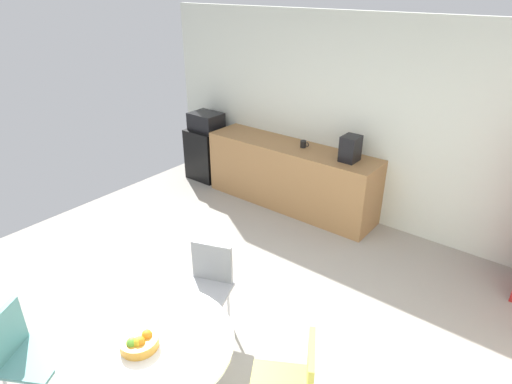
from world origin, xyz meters
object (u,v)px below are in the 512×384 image
(chair_yellow, at_px, (296,381))
(fruit_bowl, at_px, (139,342))
(round_table, at_px, (150,355))
(chair_gray, at_px, (209,279))
(mini_fridge, at_px, (208,153))
(chair_teal, at_px, (20,348))
(coffee_maker, at_px, (350,149))
(mug_white, at_px, (304,144))
(microwave, at_px, (206,121))

(chair_yellow, relative_size, fruit_bowl, 3.22)
(round_table, relative_size, chair_yellow, 1.40)
(chair_gray, xyz_separation_m, fruit_bowl, (0.35, -1.00, 0.26))
(mini_fridge, distance_m, chair_gray, 3.41)
(chair_teal, bearing_deg, coffee_maker, 81.24)
(mini_fridge, xyz_separation_m, chair_teal, (1.87, -3.87, 0.12))
(chair_teal, distance_m, coffee_maker, 3.95)
(mini_fridge, bearing_deg, chair_gray, -45.62)
(round_table, bearing_deg, mug_white, 105.86)
(microwave, relative_size, round_table, 0.41)
(round_table, bearing_deg, mini_fridge, 129.10)
(chair_gray, bearing_deg, round_table, -69.24)
(mini_fridge, height_order, round_table, mini_fridge)
(mini_fridge, distance_m, coffee_maker, 2.55)
(mug_white, bearing_deg, chair_teal, -88.46)
(microwave, height_order, mug_white, microwave)
(fruit_bowl, height_order, mug_white, mug_white)
(chair_yellow, relative_size, chair_teal, 1.00)
(microwave, relative_size, coffee_maker, 1.50)
(coffee_maker, bearing_deg, chair_gray, -91.99)
(chair_gray, bearing_deg, mini_fridge, 134.38)
(mini_fridge, relative_size, chair_yellow, 0.97)
(microwave, height_order, round_table, microwave)
(microwave, xyz_separation_m, round_table, (2.74, -3.37, -0.32))
(mini_fridge, relative_size, coffee_maker, 2.52)
(chair_teal, bearing_deg, mug_white, 91.54)
(coffee_maker, bearing_deg, fruit_bowl, -85.57)
(mini_fridge, relative_size, mug_white, 6.26)
(mini_fridge, bearing_deg, coffee_maker, 0.00)
(microwave, bearing_deg, chair_yellow, -38.51)
(fruit_bowl, bearing_deg, mini_fridge, 128.52)
(round_table, distance_m, chair_gray, 1.00)
(chair_yellow, height_order, chair_gray, same)
(microwave, distance_m, chair_gray, 3.43)
(chair_yellow, height_order, mug_white, mug_white)
(microwave, relative_size, chair_gray, 0.58)
(microwave, bearing_deg, mini_fridge, 0.00)
(mini_fridge, height_order, chair_gray, chair_gray)
(mini_fridge, xyz_separation_m, mug_white, (1.77, 0.04, 0.54))
(chair_yellow, distance_m, mug_white, 3.46)
(mug_white, bearing_deg, chair_yellow, -57.82)
(microwave, height_order, chair_teal, microwave)
(mini_fridge, bearing_deg, fruit_bowl, -51.48)
(fruit_bowl, xyz_separation_m, mug_white, (-0.97, 3.48, 0.16))
(mini_fridge, distance_m, chair_yellow, 4.60)
(round_table, relative_size, chair_teal, 1.40)
(chair_yellow, bearing_deg, round_table, -149.49)
(mug_white, bearing_deg, round_table, -74.14)
(mini_fridge, bearing_deg, microwave, 0.00)
(chair_gray, height_order, chair_teal, same)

